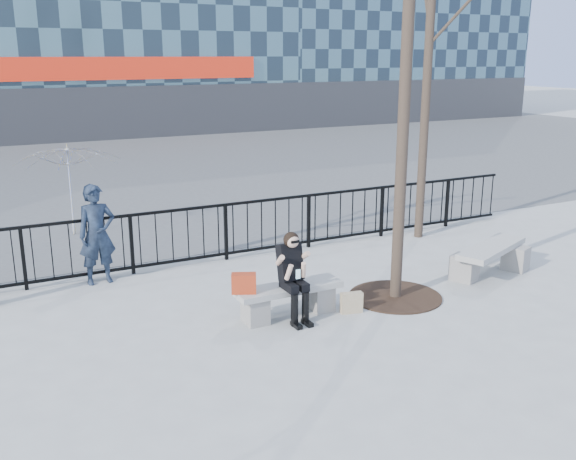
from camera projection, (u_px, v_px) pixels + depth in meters
name	position (u px, v px, depth m)	size (l,w,h in m)	color
ground	(289.00, 316.00, 9.67)	(120.00, 120.00, 0.00)	gray
street_surface	(94.00, 166.00, 22.54)	(60.00, 23.00, 0.01)	#474747
railing	(216.00, 233.00, 12.10)	(14.00, 0.06, 1.10)	black
tree_grate	(395.00, 296.00, 10.42)	(1.50, 1.50, 0.02)	black
bench_main	(289.00, 297.00, 9.59)	(1.65, 0.46, 0.49)	slate
bench_second	(491.00, 257.00, 11.39)	(1.83, 0.51, 0.54)	slate
seated_woman	(294.00, 277.00, 9.36)	(0.50, 0.64, 1.34)	black
handbag	(244.00, 283.00, 9.21)	(0.35, 0.17, 0.29)	#A52F14
shopping_bag	(351.00, 303.00, 9.76)	(0.34, 0.12, 0.32)	#C8B48D
standing_man	(97.00, 234.00, 10.87)	(0.63, 0.41, 1.72)	black
vendor_umbrella	(71.00, 191.00, 13.72)	(2.17, 2.22, 1.99)	yellow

